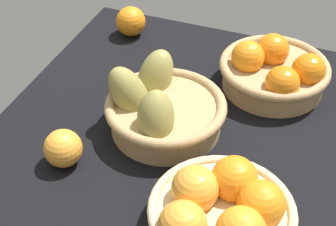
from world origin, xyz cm
name	(u,v)px	position (x,y,z in cm)	size (l,w,h in cm)	color
market_tray	(170,134)	(0.00, 0.00, 1.50)	(84.00, 72.00, 3.00)	black
basket_near_left	(222,211)	(-20.68, -16.96, 7.42)	(25.00, 25.00, 10.81)	#D3BC8C
basket_center_pears	(160,107)	(0.33, 2.26, 7.92)	(25.87, 26.30, 15.41)	tan
basket_near_right	(275,71)	(21.46, -16.97, 7.72)	(24.85, 24.85, 11.55)	tan
loose_orange_front_gap	(63,148)	(-16.32, 15.60, 6.72)	(7.44, 7.44, 7.44)	#F49E33
loose_orange_back_gap	(131,21)	(31.31, 22.75, 6.87)	(7.73, 7.73, 7.73)	orange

